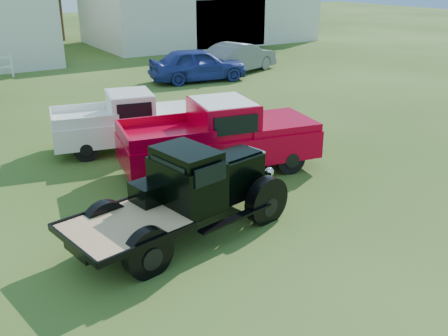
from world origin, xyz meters
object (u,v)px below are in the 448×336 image
red_pickup (219,136)px  white_pickup (128,121)px  misc_car_blue (198,64)px  vintage_flatbed (184,194)px  misc_car_grey (239,57)px

red_pickup → white_pickup: (-1.38, 3.11, -0.14)m
red_pickup → misc_car_blue: bearing=74.2°
white_pickup → vintage_flatbed: bearing=-88.5°
misc_car_blue → misc_car_grey: misc_car_blue is taller
vintage_flatbed → white_pickup: 5.87m
vintage_flatbed → misc_car_blue: vintage_flatbed is taller
red_pickup → white_pickup: bearing=124.2°
white_pickup → misc_car_blue: white_pickup is taller
vintage_flatbed → misc_car_grey: (10.75, 14.30, -0.15)m
misc_car_grey → misc_car_blue: bearing=87.3°
misc_car_grey → vintage_flatbed: bearing=124.3°
vintage_flatbed → red_pickup: red_pickup is taller
misc_car_blue → misc_car_grey: size_ratio=1.00×
vintage_flatbed → red_pickup: bearing=36.4°
misc_car_grey → white_pickup: bearing=112.7°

